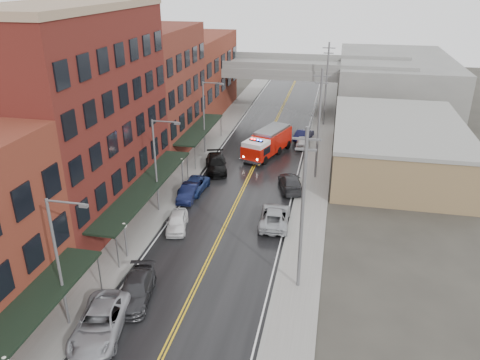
{
  "coord_description": "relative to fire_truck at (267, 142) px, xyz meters",
  "views": [
    {
      "loc": [
        8.81,
        -12.95,
        20.64
      ],
      "look_at": [
        0.61,
        26.12,
        3.0
      ],
      "focal_mm": 35.0,
      "sensor_mm": 36.0,
      "label": 1
    }
  ],
  "objects": [
    {
      "name": "sidewalk_right",
      "position": [
        6.4,
        -10.93,
        -1.61
      ],
      "size": [
        3.0,
        160.0,
        0.15
      ],
      "primitive_type": "cube",
      "color": "slate",
      "rests_on": "ground"
    },
    {
      "name": "right_far_block",
      "position": [
        17.1,
        29.07,
        2.31
      ],
      "size": [
        18.0,
        30.0,
        8.0
      ],
      "primitive_type": "cube",
      "color": "slate",
      "rests_on": "ground"
    },
    {
      "name": "overpass",
      "position": [
        -0.9,
        21.07,
        4.3
      ],
      "size": [
        40.0,
        10.0,
        7.5
      ],
      "color": "slate",
      "rests_on": "ground"
    },
    {
      "name": "parked_car_left_6",
      "position": [
        -5.74,
        -12.13,
        -1.02
      ],
      "size": [
        2.54,
        4.93,
        1.33
      ],
      "primitive_type": "imported",
      "rotation": [
        0.0,
        0.0,
        -0.07
      ],
      "color": "navy",
      "rests_on": "ground"
    },
    {
      "name": "tan_building",
      "position": [
        15.1,
        -0.93,
        0.81
      ],
      "size": [
        14.0,
        22.0,
        5.0
      ],
      "primitive_type": "cube",
      "color": "olive",
      "rests_on": "ground"
    },
    {
      "name": "parked_car_right_1",
      "position": [
        3.95,
        -9.45,
        -0.91
      ],
      "size": [
        3.41,
        5.7,
        1.55
      ],
      "primitive_type": "imported",
      "rotation": [
        0.0,
        0.0,
        3.39
      ],
      "color": "#2B2B2E",
      "rests_on": "ground"
    },
    {
      "name": "awning_0",
      "position": [
        -8.39,
        -36.93,
        1.3
      ],
      "size": [
        2.6,
        16.0,
        3.09
      ],
      "color": "black",
      "rests_on": "ground"
    },
    {
      "name": "awning_1",
      "position": [
        -8.4,
        -17.93,
        1.3
      ],
      "size": [
        2.6,
        18.0,
        3.09
      ],
      "color": "black",
      "rests_on": "ground"
    },
    {
      "name": "utility_pole_2",
      "position": [
        6.3,
        14.07,
        4.62
      ],
      "size": [
        1.8,
        0.24,
        12.0
      ],
      "color": "#59595B",
      "rests_on": "ground"
    },
    {
      "name": "fire_truck",
      "position": [
        0.0,
        0.0,
        0.0
      ],
      "size": [
        5.43,
        8.95,
        3.12
      ],
      "rotation": [
        0.0,
        0.0,
        -0.32
      ],
      "color": "#B51308",
      "rests_on": "ground"
    },
    {
      "name": "parked_car_left_7",
      "position": [
        -4.92,
        -6.13,
        -0.86
      ],
      "size": [
        3.85,
        6.14,
        1.66
      ],
      "primitive_type": "imported",
      "rotation": [
        0.0,
        0.0,
        0.29
      ],
      "color": "black",
      "rests_on": "ground"
    },
    {
      "name": "parked_car_right_0",
      "position": [
        3.36,
        -17.13,
        -0.91
      ],
      "size": [
        2.89,
        5.73,
        1.55
      ],
      "primitive_type": "imported",
      "rotation": [
        0.0,
        0.0,
        3.2
      ],
      "color": "#9DA0A4",
      "rests_on": "ground"
    },
    {
      "name": "utility_pole_1",
      "position": [
        6.3,
        -5.93,
        4.62
      ],
      "size": [
        1.8,
        0.24,
        12.0
      ],
      "color": "#59595B",
      "rests_on": "ground"
    },
    {
      "name": "curb_left",
      "position": [
        -6.55,
        -10.93,
        -1.61
      ],
      "size": [
        0.3,
        160.0,
        0.15
      ],
      "primitive_type": "cube",
      "color": "gray",
      "rests_on": "ground"
    },
    {
      "name": "brick_building_c",
      "position": [
        -14.2,
        -0.43,
        5.81
      ],
      "size": [
        9.0,
        15.0,
        15.0
      ],
      "primitive_type": "cube",
      "color": "maroon",
      "rests_on": "ground"
    },
    {
      "name": "utility_pole_0",
      "position": [
        6.3,
        -25.93,
        4.62
      ],
      "size": [
        1.8,
        0.24,
        12.0
      ],
      "color": "#59595B",
      "rests_on": "ground"
    },
    {
      "name": "brick_building_b",
      "position": [
        -14.2,
        -17.93,
        7.31
      ],
      "size": [
        9.0,
        20.0,
        18.0
      ],
      "primitive_type": "cube",
      "color": "#5A1E18",
      "rests_on": "ground"
    },
    {
      "name": "parked_car_left_3",
      "position": [
        -4.5,
        -29.63,
        -0.93
      ],
      "size": [
        3.02,
        5.52,
        1.51
      ],
      "primitive_type": "imported",
      "rotation": [
        0.0,
        0.0,
        0.18
      ],
      "color": "#2A2A2D",
      "rests_on": "ground"
    },
    {
      "name": "awning_2",
      "position": [
        -8.39,
        -0.43,
        1.3
      ],
      "size": [
        2.6,
        13.0,
        3.09
      ],
      "color": "black",
      "rests_on": "ground"
    },
    {
      "name": "parked_car_right_3",
      "position": [
        3.97,
        6.87,
        -0.97
      ],
      "size": [
        2.6,
        4.63,
        1.45
      ],
      "primitive_type": "imported",
      "rotation": [
        0.0,
        0.0,
        2.88
      ],
      "color": "black",
      "rests_on": "ground"
    },
    {
      "name": "brick_building_far",
      "position": [
        -14.2,
        17.07,
        4.31
      ],
      "size": [
        9.0,
        20.0,
        12.0
      ],
      "primitive_type": "cube",
      "color": "maroon",
      "rests_on": "ground"
    },
    {
      "name": "street_lamp_1",
      "position": [
        -7.45,
        -16.93,
        3.5
      ],
      "size": [
        2.64,
        0.22,
        9.0
      ],
      "color": "#59595B",
      "rests_on": "ground"
    },
    {
      "name": "globe_lamp_2",
      "position": [
        -7.3,
        -10.93,
        0.62
      ],
      "size": [
        0.44,
        0.44,
        3.12
      ],
      "color": "#59595B",
      "rests_on": "ground"
    },
    {
      "name": "curb_right",
      "position": [
        4.75,
        -10.93,
        -1.61
      ],
      "size": [
        0.3,
        160.0,
        0.15
      ],
      "primitive_type": "cube",
      "color": "gray",
      "rests_on": "ground"
    },
    {
      "name": "parked_car_right_2",
      "position": [
        4.1,
        3.98,
        -0.95
      ],
      "size": [
        2.01,
        4.42,
        1.47
      ],
      "primitive_type": "imported",
      "rotation": [
        0.0,
        0.0,
        3.21
      ],
      "color": "silver",
      "rests_on": "ground"
    },
    {
      "name": "street_lamp_2",
      "position": [
        -7.45,
        -0.93,
        3.5
      ],
      "size": [
        2.64,
        0.22,
        9.0
      ],
      "color": "#59595B",
      "rests_on": "ground"
    },
    {
      "name": "globe_lamp_1",
      "position": [
        -7.3,
        -24.93,
        0.62
      ],
      "size": [
        0.44,
        0.44,
        3.12
      ],
      "color": "#59595B",
      "rests_on": "ground"
    },
    {
      "name": "parked_car_left_2",
      "position": [
        -5.29,
        -33.26,
        -0.85
      ],
      "size": [
        3.82,
        6.44,
        1.68
      ],
      "primitive_type": "imported",
      "rotation": [
        0.0,
        0.0,
        0.18
      ],
      "color": "gray",
      "rests_on": "ground"
    },
    {
      "name": "street_lamp_0",
      "position": [
        -7.45,
        -32.93,
        3.5
      ],
      "size": [
        2.64,
        0.22,
        9.0
      ],
      "color": "#59595B",
      "rests_on": "ground"
    },
    {
      "name": "road",
      "position": [
        -0.9,
        -10.93,
        -1.68
      ],
      "size": [
        11.0,
        160.0,
        0.02
      ],
      "primitive_type": "cube",
      "color": "black",
      "rests_on": "ground"
    },
    {
      "name": "parked_car_left_5",
      "position": [
        -5.75,
        -13.73,
        -0.97
      ],
      "size": [
        1.69,
        4.4,
        1.43
      ],
      "primitive_type": "imported",
      "rotation": [
        0.0,
        0.0,
        0.04
      ],
      "color": "black",
      "rests_on": "ground"
    },
    {
      "name": "sidewalk_left",
      "position": [
        -8.2,
        -10.93,
        -1.61
      ],
      "size": [
        3.0,
        160.0,
        0.15
      ],
      "primitive_type": "cube",
      "color": "slate",
      "rests_on": "ground"
    },
    {
      "name": "parked_car_left_4",
      "position": [
        -4.92,
        -19.73,
        -0.97
      ],
      "size": [
        2.55,
        4.47,
        1.43
      ],
      "primitive_type": "imported",
      "rotation": [
        0.0,
        0.0,
        0.21
      ],
      "color": "white",
      "rests_on": "ground"
    }
  ]
}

